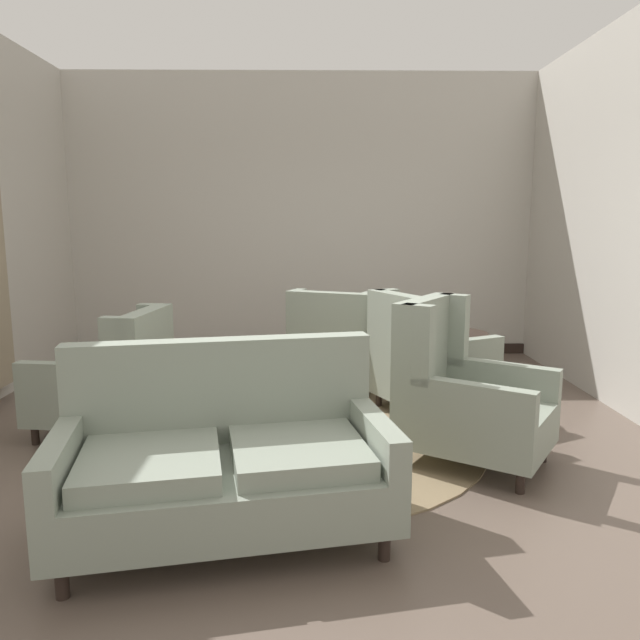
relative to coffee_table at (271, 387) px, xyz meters
name	(u,v)px	position (x,y,z in m)	size (l,w,h in m)	color
ground	(294,452)	(0.19, -0.40, -0.36)	(9.02, 9.02, 0.00)	brown
wall_back	(301,217)	(0.19, 2.82, 1.28)	(5.66, 0.08, 3.29)	#BCB7AD
wall_right	(632,215)	(2.94, 0.56, 1.28)	(0.08, 4.51, 3.29)	#BCB7AD
baseboard_back	(302,349)	(0.19, 2.76, -0.30)	(5.50, 0.03, 0.12)	black
area_rug	(296,436)	(0.19, -0.10, -0.36)	(2.81, 2.81, 0.01)	#847051
coffee_table	(271,387)	(0.00, 0.00, 0.00)	(0.92, 0.92, 0.44)	black
porcelain_vase	(265,360)	(-0.04, -0.04, 0.21)	(0.17, 0.17, 0.32)	brown
settee	(225,460)	(-0.13, -1.49, 0.03)	(1.77, 1.14, 0.97)	gray
armchair_beside_settee	(425,362)	(1.25, 0.43, 0.08)	(1.06, 1.08, 1.02)	gray
armchair_foreground_right	(339,347)	(0.57, 1.23, 0.05)	(1.06, 1.12, 0.97)	gray
armchair_back_corner	(111,381)	(-1.21, 0.02, 0.04)	(0.98, 0.85, 0.95)	gray
armchair_near_window	(462,397)	(1.31, -0.56, 0.08)	(1.16, 1.11, 1.08)	gray
side_table	(451,364)	(1.47, 0.49, 0.06)	(0.58, 0.58, 0.69)	black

